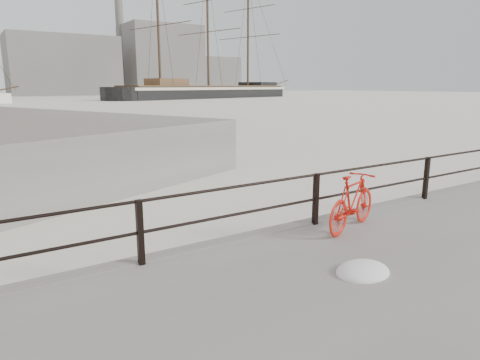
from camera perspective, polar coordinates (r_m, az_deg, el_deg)
ground at (r=11.24m, az=22.56°, el=-3.87°), size 400.00×400.00×0.00m
guardrail at (r=10.97m, az=23.57°, el=0.24°), size 28.00×0.10×1.00m
bicycle at (r=8.16m, az=14.76°, el=-2.82°), size 1.76×0.78×1.06m
barque_black at (r=107.69m, az=-4.18°, el=10.85°), size 67.85×37.01×36.23m
industrial_west at (r=148.97m, az=-22.49°, el=13.87°), size 32.00×18.00×18.00m
industrial_mid at (r=164.26m, az=-10.45°, el=15.42°), size 26.00×20.00×24.00m
industrial_east at (r=178.67m, az=-4.03°, el=13.73°), size 20.00×16.00×14.00m
smokestack at (r=165.22m, az=-15.70°, el=18.64°), size 2.80×2.80×44.00m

